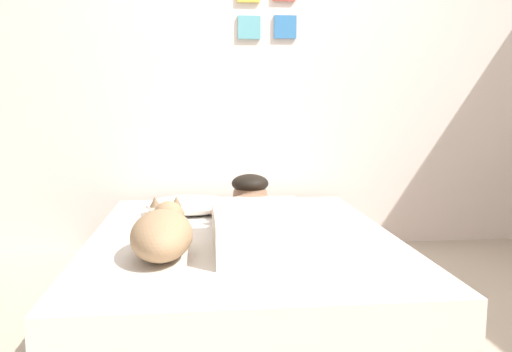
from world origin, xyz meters
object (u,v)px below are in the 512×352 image
Objects in this scene: coffee_cup at (266,208)px; pillow at (190,205)px; dog at (163,232)px; bed at (243,271)px; person_lying at (257,219)px; cell_phone at (255,245)px.

pillow is at bearing 172.66° from coffee_cup.
coffee_cup is at bearing 54.75° from dog.
bed is 0.52m from coffee_cup.
person_lying is 0.58m from coffee_cup.
pillow is 0.90× the size of dog.
dog reaches higher than coffee_cup.
pillow is 0.57× the size of person_lying.
dog reaches higher than bed.
pillow is 0.79m from cell_phone.
person_lying is (0.06, -0.13, 0.30)m from bed.
pillow reaches higher than cell_phone.
coffee_cup is at bearing -7.34° from pillow.
cell_phone is at bearing -80.94° from bed.
bed is 3.81× the size of pillow.
person_lying is 1.60× the size of dog.
person_lying is 0.48m from dog.
pillow reaches higher than bed.
cell_phone is at bearing -102.59° from person_lying.
pillow is 4.16× the size of coffee_cup.
coffee_cup is (0.44, -0.06, -0.02)m from pillow.
dog is at bearing -125.25° from coffee_cup.
dog is (-0.10, -0.83, 0.05)m from pillow.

